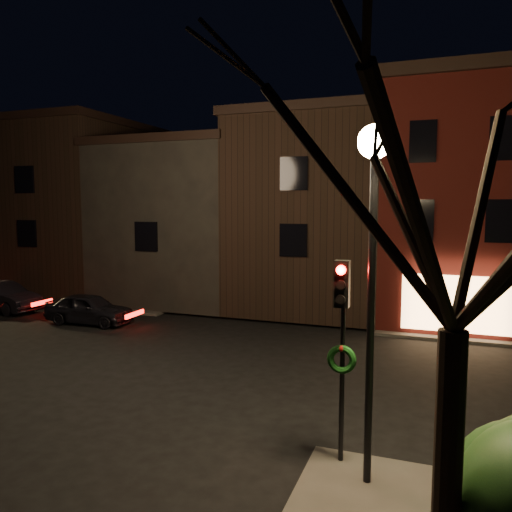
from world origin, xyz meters
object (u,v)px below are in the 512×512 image
Objects in this scene: traffic_signal at (342,330)px; parked_car_a at (89,309)px; street_lamp_near at (373,207)px; bare_tree_right at (462,125)px; parked_car_b at (2,297)px.

parked_car_a is at bearing 146.71° from traffic_signal.
parked_car_a is (-13.25, 8.79, -4.51)m from street_lamp_near.
bare_tree_right reaches higher than parked_car_b.
parked_car_a is at bearing -89.21° from parked_car_b.
traffic_signal is at bearing 140.63° from street_lamp_near.
traffic_signal is 0.94× the size of parked_car_b.
street_lamp_near is 1.51× the size of parked_car_b.
bare_tree_right is at bearing -130.04° from parked_car_a.
traffic_signal is 4.87m from bare_tree_right.
bare_tree_right is 1.97× the size of parked_car_b.
parked_car_a is (-12.65, 8.30, -2.14)m from traffic_signal.
bare_tree_right is at bearing -57.59° from traffic_signal.
street_lamp_near reaches higher than traffic_signal.
street_lamp_near is 21.64m from parked_car_b.
bare_tree_right reaches higher than traffic_signal.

